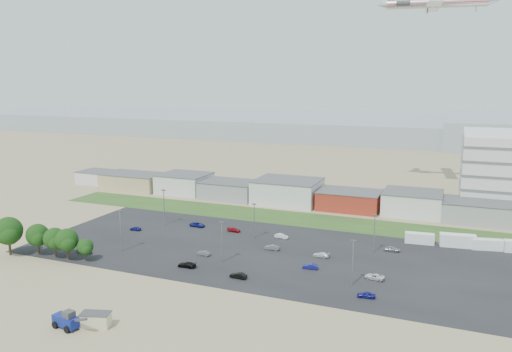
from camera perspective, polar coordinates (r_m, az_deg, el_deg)
The scene contains 36 objects.
ground at distance 111.36m, azimuth -5.26°, elevation -11.38°, with size 700.00×700.00×0.00m, color #7E7050.
parking_lot at distance 126.51m, azimuth 0.98°, elevation -8.59°, with size 120.00×50.00×0.01m, color black.
grass_strip at distance 156.90m, azimuth 3.49°, elevation -4.77°, with size 160.00×16.00×0.02m, color #28491B.
hills_backdrop at distance 408.25m, azimuth 20.94°, elevation 4.74°, with size 700.00×200.00×9.00m, color gray, non-canonical shape.
building_row at distance 178.97m, azimuth 0.29°, elevation -1.50°, with size 170.00×20.00×8.00m, color silver, non-canonical shape.
portable_shed at distance 93.95m, azimuth -17.86°, elevation -15.37°, with size 5.11×2.65×2.57m, color beige, non-canonical shape.
telehandler at distance 95.00m, azimuth -20.92°, elevation -15.02°, with size 8.01×2.67×3.34m, color navy, non-canonical shape.
box_trailer_a at distance 138.78m, azimuth 18.18°, elevation -6.78°, with size 7.37×2.30×2.76m, color silver, non-canonical shape.
box_trailer_b at distance 139.32m, azimuth 22.05°, elevation -6.86°, with size 8.75×2.73×3.28m, color silver, non-canonical shape.
box_trailer_c at distance 140.03m, azimuth 24.91°, elevation -7.11°, with size 7.26×2.27×2.72m, color silver, non-canonical shape.
tree_far_left at distance 136.15m, azimuth -26.44°, elevation -5.93°, with size 7.25×7.25×10.88m, color black, non-canonical shape.
tree_left at distance 134.06m, azimuth -23.69°, elevation -6.43°, with size 5.83×5.83×8.75m, color black, non-canonical shape.
tree_mid at distance 130.29m, azimuth -22.03°, elevation -6.88°, with size 5.58×5.58×8.37m, color black, non-canonical shape.
tree_right at distance 127.63m, azimuth -20.80°, elevation -7.09°, with size 5.77×5.77×8.66m, color black, non-canonical shape.
tree_near at distance 125.71m, azimuth -18.93°, elevation -7.84°, with size 4.07×4.07×6.11m, color black, non-canonical shape.
lightpole_front_l at distance 129.74m, azimuth -15.20°, elevation -6.05°, with size 1.23×0.51×10.46m, color slate, non-canonical shape.
lightpole_front_m at distance 118.03m, azimuth -3.90°, elevation -7.54°, with size 1.15×0.48×9.79m, color slate, non-canonical shape.
lightpole_front_r at distance 106.85m, azimuth 11.00°, elevation -9.71°, with size 1.15×0.48×9.76m, color slate, non-canonical shape.
lightpole_back_l at distance 150.17m, azimuth -10.46°, elevation -3.54°, with size 1.25×0.52×10.64m, color slate, non-canonical shape.
lightpole_back_m at distance 135.18m, azimuth -0.21°, elevation -5.17°, with size 1.13×0.47×9.63m, color slate, non-canonical shape.
lightpole_back_r at distance 127.44m, azimuth 13.36°, elevation -6.46°, with size 1.14×0.47×9.66m, color slate, non-canonical shape.
airliner at distance 202.59m, azimuth 19.92°, elevation 18.09°, with size 42.66×29.09×12.61m, color silver, non-canonical shape.
parked_car_0 at distance 112.30m, azimuth 13.39°, elevation -11.12°, with size 1.94×4.21×1.17m, color silver.
parked_car_1 at distance 115.65m, azimuth 6.23°, elevation -10.23°, with size 1.24×3.55×1.17m, color navy.
parked_car_2 at distance 103.05m, azimuth 12.48°, elevation -13.11°, with size 1.43×3.57×1.21m, color navy.
parked_car_3 at distance 116.97m, azimuth -7.91°, elevation -10.00°, with size 1.77×4.34×1.26m, color black.
parked_car_4 at distance 124.11m, azimuth -6.00°, elevation -8.76°, with size 1.20×3.44×1.13m, color #595B5E.
parked_car_5 at distance 147.45m, azimuth -13.62°, elevation -5.85°, with size 1.32×3.29×1.12m, color navy.
parked_car_6 at distance 142.18m, azimuth -2.53°, elevation -6.16°, with size 1.61×3.97×1.15m, color maroon.
parked_car_7 at distance 127.41m, azimuth 1.85°, elevation -8.15°, with size 1.33×3.81×1.25m, color #595B5E.
parked_car_8 at distance 130.71m, azimuth 15.32°, elevation -8.04°, with size 1.52×3.79×1.29m, color #A5A5AA.
parked_car_9 at distance 147.85m, azimuth -6.71°, elevation -5.54°, with size 2.11×4.59×1.27m, color navy.
parked_car_10 at distance 132.22m, azimuth -19.02°, elevation -8.06°, with size 1.66×4.07×1.18m, color #595B5E.
parked_car_11 at distance 136.50m, azimuth 2.92°, elevation -6.87°, with size 1.30×3.72×1.23m, color silver.
parked_car_12 at distance 123.33m, azimuth 7.44°, elevation -8.91°, with size 1.61×3.97×1.15m, color silver.
parked_car_13 at distance 109.89m, azimuth -2.04°, elevation -11.30°, with size 1.33×3.81×1.26m, color black.
Camera 1 is at (47.88, -91.47, 41.73)m, focal length 35.00 mm.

